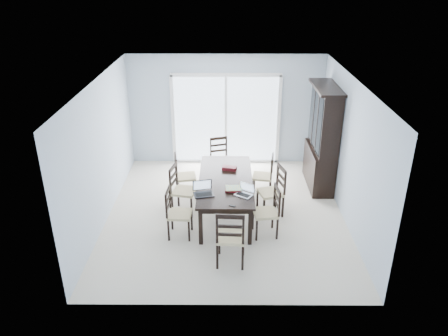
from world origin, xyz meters
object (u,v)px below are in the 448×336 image
at_px(chair_left_near, 174,208).
at_px(game_box, 229,168).
at_px(china_hutch, 322,139).
at_px(chair_left_mid, 179,184).
at_px(chair_end_near, 230,233).
at_px(chair_right_mid, 275,186).
at_px(laptop_dark, 204,192).
at_px(chair_right_near, 271,206).
at_px(chair_left_far, 181,171).
at_px(cell_phone, 232,206).
at_px(chair_end_far, 220,154).
at_px(hot_tub, 214,131).
at_px(laptop_silver, 244,193).
at_px(chair_right_far, 267,171).
at_px(dining_table, 226,183).

bearing_deg(chair_left_near, game_box, 143.14).
bearing_deg(china_hutch, chair_left_mid, -158.28).
xyz_separation_m(china_hutch, chair_end_near, (-1.94, -2.85, -0.45)).
height_order(chair_right_mid, game_box, chair_right_mid).
bearing_deg(chair_left_mid, chair_left_near, 11.78).
relative_size(laptop_dark, game_box, 1.41).
bearing_deg(chair_end_near, chair_right_near, 55.91).
xyz_separation_m(chair_left_far, chair_right_near, (1.70, -1.42, 0.01)).
xyz_separation_m(chair_left_mid, chair_left_far, (-0.02, 0.65, -0.04)).
distance_m(chair_left_far, chair_right_mid, 1.98).
xyz_separation_m(chair_left_mid, cell_phone, (1.00, -1.09, 0.16)).
bearing_deg(chair_left_near, chair_end_near, 51.42).
bearing_deg(game_box, chair_end_far, 99.54).
distance_m(chair_left_near, chair_right_mid, 1.99).
xyz_separation_m(chair_end_near, hot_tub, (-0.40, 5.05, -0.17)).
height_order(china_hutch, chair_right_mid, china_hutch).
xyz_separation_m(chair_left_mid, chair_end_far, (0.75, 1.54, -0.02)).
xyz_separation_m(china_hutch, laptop_silver, (-1.71, -1.88, -0.27)).
relative_size(cell_phone, game_box, 0.38).
bearing_deg(chair_right_near, chair_left_near, 84.36).
height_order(chair_right_far, laptop_silver, chair_right_far).
bearing_deg(chair_left_far, dining_table, 40.60).
relative_size(chair_end_near, laptop_dark, 3.05).
distance_m(dining_table, chair_right_near, 1.05).
bearing_deg(hot_tub, chair_end_far, -84.11).
relative_size(chair_left_mid, chair_right_mid, 1.00).
xyz_separation_m(chair_left_near, chair_right_far, (1.73, 1.52, -0.02)).
xyz_separation_m(laptop_dark, cell_phone, (0.50, -0.38, -0.05)).
relative_size(chair_left_near, hot_tub, 0.59).
bearing_deg(hot_tub, chair_right_mid, -69.61).
bearing_deg(chair_end_far, hot_tub, -101.54).
bearing_deg(cell_phone, chair_left_far, 151.98).
distance_m(china_hutch, chair_right_far, 1.37).
height_order(china_hutch, laptop_silver, china_hutch).
bearing_deg(chair_right_far, cell_phone, 166.87).
distance_m(china_hutch, chair_right_mid, 1.68).
distance_m(chair_left_far, hot_tub, 2.77).
xyz_separation_m(chair_left_near, chair_end_near, (0.97, -0.87, 0.06)).
xyz_separation_m(chair_left_far, laptop_silver, (1.22, -1.37, 0.24)).
distance_m(dining_table, chair_end_far, 1.64).
relative_size(chair_left_mid, chair_left_far, 1.06).
xyz_separation_m(chair_end_far, game_box, (0.21, -1.22, 0.21)).
height_order(china_hutch, game_box, china_hutch).
bearing_deg(chair_left_mid, hot_tub, -177.41).
xyz_separation_m(cell_phone, game_box, (-0.04, 1.41, 0.03)).
height_order(chair_end_near, cell_phone, chair_end_near).
bearing_deg(chair_left_far, laptop_silver, 31.65).
distance_m(chair_left_far, laptop_dark, 1.48).
xyz_separation_m(laptop_silver, cell_phone, (-0.20, -0.37, -0.04)).
xyz_separation_m(dining_table, chair_right_near, (0.79, -0.68, -0.11)).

